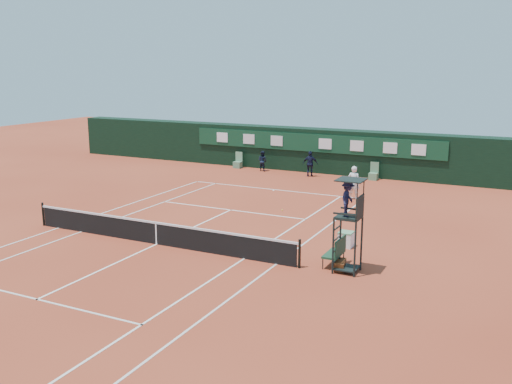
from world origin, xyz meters
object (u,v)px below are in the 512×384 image
at_px(player_bench, 336,251).
at_px(tennis_net, 156,233).
at_px(umpire_chair, 349,206).
at_px(player, 354,183).
at_px(cooler, 346,239).

bearing_deg(player_bench, tennis_net, -173.87).
bearing_deg(umpire_chair, player, 105.66).
height_order(tennis_net, umpire_chair, umpire_chair).
xyz_separation_m(tennis_net, player_bench, (7.55, 0.81, 0.09)).
bearing_deg(tennis_net, cooler, 23.86).
bearing_deg(umpire_chair, tennis_net, -177.22).
xyz_separation_m(cooler, player, (-2.25, 8.47, 0.61)).
height_order(tennis_net, player, player).
bearing_deg(player, tennis_net, 65.64).
bearing_deg(cooler, player, 104.91).
distance_m(tennis_net, player, 12.64).
bearing_deg(player, player_bench, 102.19).
distance_m(player_bench, cooler, 2.41).
bearing_deg(tennis_net, player_bench, 6.13).
bearing_deg(player_bench, umpire_chair, -38.67).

